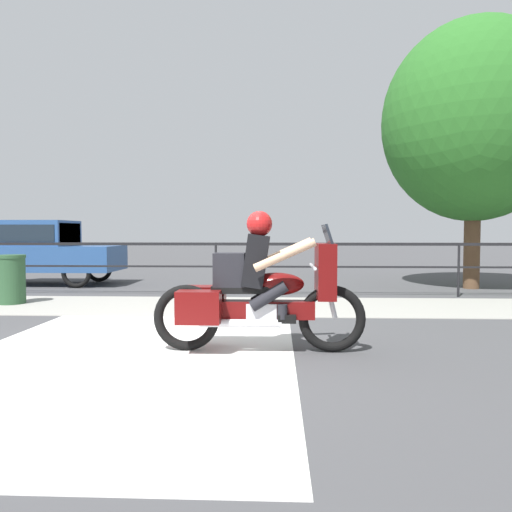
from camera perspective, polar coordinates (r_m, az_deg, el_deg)
name	(u,v)px	position (r m, az deg, el deg)	size (l,w,h in m)	color
ground_plane	(164,350)	(5.96, -10.51, -10.47)	(120.00, 120.00, 0.00)	#424244
sidewalk_band	(206,306)	(9.25, -5.76, -5.68)	(44.00, 2.40, 0.01)	#99968E
crosswalk_band	(130,353)	(5.85, -14.16, -10.71)	(3.65, 6.00, 0.01)	silver
fence_railing	(216,254)	(10.65, -4.62, 0.24)	(36.00, 0.05, 1.13)	black
motorcycle	(258,290)	(5.66, 0.26, -3.93)	(2.42, 0.76, 1.60)	black
parked_car	(36,248)	(14.07, -23.87, 0.84)	(4.10, 1.66, 1.65)	#284C84
trash_bin	(11,279)	(10.47, -26.17, -2.41)	(0.52, 0.52, 0.93)	#284C2D
tree_behind_sign	(474,122)	(13.29, 23.69, 13.87)	(4.30, 4.30, 6.35)	brown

